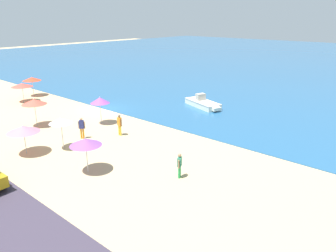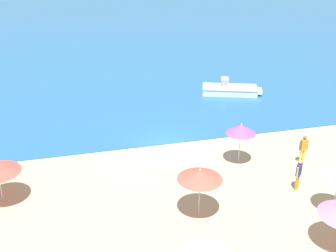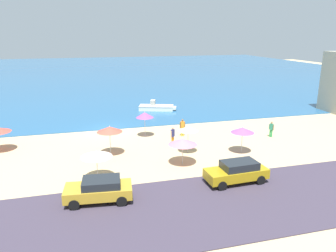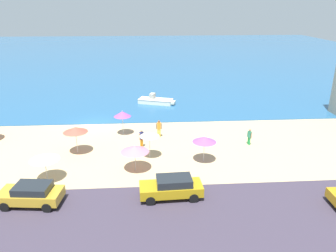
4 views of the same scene
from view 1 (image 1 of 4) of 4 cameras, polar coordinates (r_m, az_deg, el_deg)
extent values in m
plane|color=tan|center=(35.71, -10.81, 2.84)|extent=(160.00, 160.00, 0.00)
cube|color=#255885|center=(81.34, 21.60, 10.72)|extent=(150.00, 110.00, 0.05)
cylinder|color=#B2B2B7|center=(21.57, -13.93, -5.48)|extent=(0.05, 0.05, 1.88)
cone|color=purple|center=(21.14, -14.16, -2.71)|extent=(2.02, 2.02, 0.45)
sphere|color=silver|center=(21.05, -14.22, -2.06)|extent=(0.08, 0.08, 0.08)
cylinder|color=#B2B2B7|center=(25.70, -17.92, -1.63)|extent=(0.05, 0.05, 2.08)
cone|color=#F9E0D2|center=(25.33, -18.19, 0.88)|extent=(1.74, 1.74, 0.39)
sphere|color=silver|center=(25.27, -18.24, 1.37)|extent=(0.08, 0.08, 0.08)
cylinder|color=#B2B2B7|center=(44.25, -22.45, 6.12)|extent=(0.05, 0.05, 1.97)
cone|color=#EE4026|center=(44.04, -22.64, 7.57)|extent=(2.20, 2.20, 0.42)
sphere|color=silver|center=(44.00, -22.68, 7.88)|extent=(0.08, 0.08, 0.08)
cylinder|color=#B2B2B7|center=(31.84, -22.03, 1.79)|extent=(0.05, 0.05, 2.09)
cone|color=#E74E3D|center=(31.54, -22.30, 3.92)|extent=(2.17, 2.17, 0.46)
sphere|color=silver|center=(31.48, -22.36, 4.38)|extent=(0.08, 0.08, 0.08)
cylinder|color=#B2B2B7|center=(41.64, -23.91, 5.11)|extent=(0.05, 0.05, 1.82)
cone|color=#EB493C|center=(41.43, -24.10, 6.53)|extent=(2.37, 2.37, 0.41)
sphere|color=silver|center=(41.39, -24.14, 6.85)|extent=(0.08, 0.08, 0.08)
cylinder|color=#B2B2B7|center=(25.81, -23.61, -2.67)|extent=(0.05, 0.05, 1.71)
cone|color=#DD738A|center=(25.47, -23.91, -0.48)|extent=(2.30, 2.30, 0.47)
sphere|color=silver|center=(25.39, -23.99, 0.08)|extent=(0.08, 0.08, 0.08)
cylinder|color=#B2B2B7|center=(30.81, -11.61, 2.19)|extent=(0.05, 0.05, 2.02)
cone|color=purple|center=(30.49, -11.77, 4.41)|extent=(1.77, 1.77, 0.55)
sphere|color=silver|center=(30.42, -11.80, 4.97)|extent=(0.08, 0.08, 0.08)
cylinder|color=green|center=(20.39, 1.95, -8.09)|extent=(0.14, 0.14, 0.76)
cylinder|color=green|center=(20.55, 2.07, -7.87)|extent=(0.14, 0.14, 0.76)
cube|color=#2D8165|center=(20.17, 2.03, -6.25)|extent=(0.36, 0.42, 0.61)
sphere|color=#977251|center=(20.00, 2.05, -5.12)|extent=(0.22, 0.22, 0.22)
cylinder|color=#977251|center=(19.98, 1.88, -6.66)|extent=(0.09, 0.09, 0.54)
cylinder|color=#977251|center=(20.41, 2.18, -6.10)|extent=(0.09, 0.09, 0.54)
cylinder|color=gold|center=(27.76, -8.50, -0.71)|extent=(0.14, 0.14, 0.87)
cylinder|color=gold|center=(27.63, -8.27, -0.80)|extent=(0.14, 0.14, 0.87)
cube|color=orange|center=(27.45, -8.46, 0.78)|extent=(0.37, 0.23, 0.69)
sphere|color=brown|center=(27.31, -8.51, 1.73)|extent=(0.22, 0.22, 0.22)
cylinder|color=brown|center=(27.64, -8.77, 0.79)|extent=(0.09, 0.09, 0.62)
cylinder|color=brown|center=(27.28, -8.14, 0.58)|extent=(0.09, 0.09, 0.62)
cylinder|color=orange|center=(27.62, -14.88, -1.26)|extent=(0.14, 0.14, 0.87)
cylinder|color=orange|center=(27.58, -14.52, -1.26)|extent=(0.14, 0.14, 0.87)
cube|color=navy|center=(27.35, -14.83, 0.28)|extent=(0.42, 0.40, 0.69)
sphere|color=tan|center=(27.21, -14.91, 1.23)|extent=(0.22, 0.22, 0.22)
cylinder|color=tan|center=(27.43, -15.31, 0.18)|extent=(0.09, 0.09, 0.62)
cylinder|color=tan|center=(27.31, -14.33, 0.18)|extent=(0.09, 0.09, 0.62)
cylinder|color=black|center=(21.41, -26.80, -8.91)|extent=(0.65, 0.25, 0.64)
cube|color=silver|center=(36.16, 6.06, 3.80)|extent=(4.85, 3.08, 0.55)
cube|color=silver|center=(34.25, 8.47, 2.95)|extent=(0.73, 1.03, 0.33)
cube|color=silver|center=(36.08, 6.07, 4.29)|extent=(4.87, 3.16, 0.08)
cube|color=#B2AD9E|center=(36.35, 5.67, 5.01)|extent=(0.90, 1.15, 0.81)
camera|label=2|loc=(33.35, -56.44, 16.30)|focal=45.00mm
camera|label=3|loc=(32.63, -74.45, 6.21)|focal=35.00mm
camera|label=4|loc=(25.65, -85.17, 8.99)|focal=35.00mm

